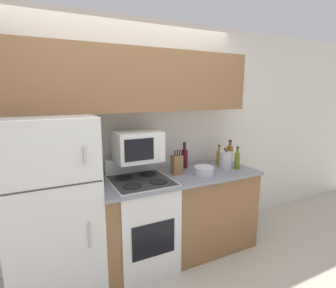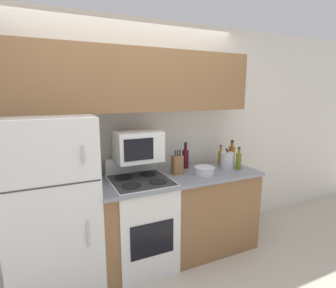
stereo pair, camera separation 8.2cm
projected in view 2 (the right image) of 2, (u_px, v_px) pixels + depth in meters
name	position (u px, v px, depth m)	size (l,w,h in m)	color
ground_plane	(159.00, 279.00, 2.54)	(12.00, 12.00, 0.00)	beige
wall_back	(133.00, 138.00, 2.94)	(8.00, 0.05, 2.55)	silver
lower_cabinets	(179.00, 214.00, 2.88)	(1.74, 0.66, 0.92)	brown
refrigerator	(53.00, 205.00, 2.33)	(0.76, 0.71, 1.59)	silver
upper_cabinets	(137.00, 81.00, 2.64)	(2.50, 0.34, 0.61)	brown
stove	(141.00, 221.00, 2.68)	(0.59, 0.64, 1.09)	silver
microwave	(138.00, 146.00, 2.66)	(0.46, 0.35, 0.30)	silver
knife_block	(177.00, 165.00, 2.79)	(0.11, 0.10, 0.26)	brown
bowl	(205.00, 170.00, 2.78)	(0.22, 0.22, 0.09)	silver
bottle_vinegar	(220.00, 157.00, 3.17)	(0.06, 0.06, 0.24)	olive
bottle_hot_sauce	(226.00, 158.00, 3.16)	(0.05, 0.05, 0.20)	red
bottle_wine_red	(185.00, 158.00, 3.03)	(0.08, 0.08, 0.30)	#470F19
bottle_olive_oil	(238.00, 161.00, 2.96)	(0.06, 0.06, 0.26)	#5B6619
bottle_whiskey	(232.00, 154.00, 3.27)	(0.08, 0.08, 0.28)	brown
kettle	(227.00, 161.00, 2.99)	(0.15, 0.15, 0.22)	#B7B7BC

